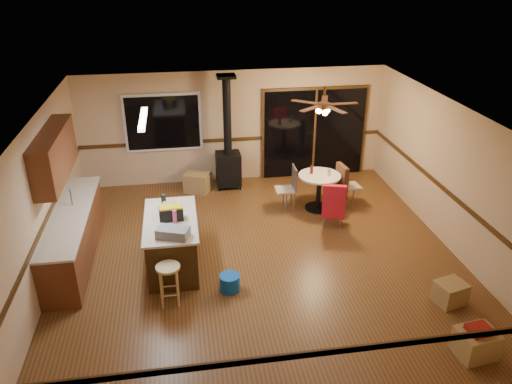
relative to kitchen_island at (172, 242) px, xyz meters
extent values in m
plane|color=brown|center=(1.50, 0.00, -0.45)|extent=(7.00, 7.00, 0.00)
plane|color=silver|center=(1.50, 0.00, 2.15)|extent=(7.00, 7.00, 0.00)
plane|color=tan|center=(1.50, 3.50, 0.85)|extent=(7.00, 0.00, 7.00)
plane|color=tan|center=(1.50, -3.50, 0.85)|extent=(7.00, 0.00, 7.00)
plane|color=tan|center=(-2.00, 0.00, 0.85)|extent=(0.00, 7.00, 7.00)
plane|color=tan|center=(5.00, 0.00, 0.85)|extent=(0.00, 7.00, 7.00)
cube|color=black|center=(-0.10, 3.45, 1.05)|extent=(1.72, 0.10, 1.32)
cube|color=black|center=(3.40, 3.45, 0.60)|extent=(2.52, 0.10, 2.10)
cube|color=brown|center=(-1.70, 0.50, -0.02)|extent=(0.60, 3.00, 0.86)
cube|color=beige|center=(-1.70, 0.50, 0.43)|extent=(0.64, 3.04, 0.04)
cube|color=brown|center=(-1.83, 0.70, 1.45)|extent=(0.35, 2.00, 0.80)
cube|color=#39240E|center=(0.00, 0.00, -0.02)|extent=(0.80, 1.60, 0.86)
cube|color=beige|center=(0.00, 0.00, 0.43)|extent=(0.88, 1.68, 0.04)
cube|color=black|center=(1.30, 3.05, 0.00)|extent=(0.55, 0.50, 0.75)
cylinder|color=black|center=(1.30, 3.05, 1.26)|extent=(0.18, 0.18, 1.77)
cylinder|color=brown|center=(3.05, 1.66, 1.80)|extent=(0.24, 0.24, 0.10)
cylinder|color=brown|center=(3.05, 1.66, 2.07)|extent=(0.05, 0.05, 0.16)
sphere|color=#FFD88C|center=(3.05, 1.66, 1.68)|extent=(0.16, 0.16, 0.16)
cube|color=white|center=(-0.30, 0.30, 2.11)|extent=(0.10, 1.20, 0.04)
cube|color=slate|center=(0.05, -0.59, 0.52)|extent=(0.56, 0.43, 0.15)
cube|color=black|center=(0.02, -0.01, 0.55)|extent=(0.41, 0.23, 0.22)
cube|color=gold|center=(0.02, -0.01, 0.68)|extent=(0.39, 0.22, 0.03)
cube|color=#9C7A45|center=(-0.02, 0.14, 0.55)|extent=(0.27, 0.33, 0.20)
cylinder|color=black|center=(-0.09, 0.34, 0.60)|extent=(0.11, 0.11, 0.30)
cylinder|color=#D84C8C|center=(0.08, -0.12, 0.56)|extent=(0.09, 0.09, 0.23)
cylinder|color=white|center=(-0.10, 0.34, 0.53)|extent=(0.07, 0.07, 0.17)
cylinder|color=tan|center=(-0.06, -1.05, -0.12)|extent=(0.45, 0.45, 0.67)
cylinder|color=blue|center=(0.88, -0.87, -0.32)|extent=(0.40, 0.40, 0.27)
cylinder|color=black|center=(3.05, 1.66, -0.43)|extent=(0.54, 0.54, 0.04)
cylinder|color=black|center=(3.05, 1.66, -0.06)|extent=(0.10, 0.10, 0.70)
cylinder|color=beige|center=(3.05, 1.66, 0.31)|extent=(0.87, 0.87, 0.04)
cylinder|color=#590C14|center=(2.90, 1.76, 0.41)|extent=(0.08, 0.08, 0.17)
cylinder|color=beige|center=(3.23, 1.61, 0.40)|extent=(0.08, 0.08, 0.15)
cube|color=tan|center=(2.35, 1.76, 0.00)|extent=(0.41, 0.41, 0.03)
cube|color=slate|center=(2.54, 1.75, 0.25)|extent=(0.04, 0.40, 0.50)
cube|color=tan|center=(3.15, 0.96, 0.00)|extent=(0.50, 0.50, 0.03)
cube|color=slate|center=(3.09, 0.78, 0.25)|extent=(0.39, 0.14, 0.50)
cube|color=red|center=(3.09, 0.76, 0.15)|extent=(0.45, 0.22, 0.70)
cube|color=tan|center=(3.75, 1.71, 0.00)|extent=(0.45, 0.45, 0.03)
cube|color=slate|center=(3.56, 1.68, 0.25)|extent=(0.08, 0.40, 0.50)
cube|color=#402618|center=(3.54, 1.68, 0.15)|extent=(0.16, 0.45, 0.70)
cube|color=#9C7A45|center=(0.58, 2.94, -0.24)|extent=(0.67, 0.62, 0.44)
cube|color=#9C7A45|center=(3.99, -2.82, -0.26)|extent=(0.55, 0.48, 0.39)
cube|color=#9C7A45|center=(4.22, -1.72, -0.28)|extent=(0.52, 0.47, 0.35)
cube|color=maroon|center=(3.99, -2.82, -0.03)|extent=(0.33, 0.28, 0.08)
camera|label=1|loc=(0.26, -7.44, 4.46)|focal=35.00mm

